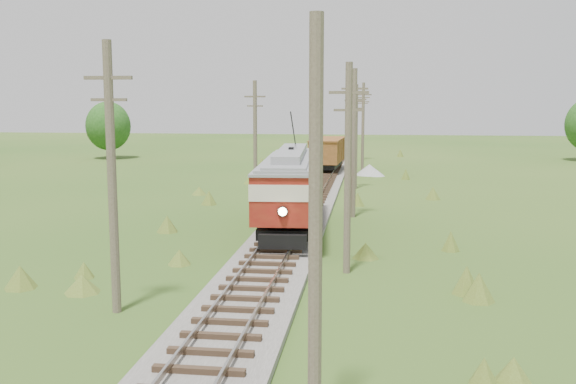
# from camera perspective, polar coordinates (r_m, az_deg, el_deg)

# --- Properties ---
(railbed_main) EXTENTS (3.60, 96.00, 0.57)m
(railbed_main) POSITION_cam_1_polar(r_m,az_deg,el_deg) (42.71, 1.62, -1.18)
(railbed_main) COLOR #605B54
(railbed_main) RESTS_ON ground
(streetcar) EXTENTS (3.88, 13.18, 5.97)m
(streetcar) POSITION_cam_1_polar(r_m,az_deg,el_deg) (34.37, 0.28, 0.87)
(streetcar) COLOR black
(streetcar) RESTS_ON ground
(gondola) EXTENTS (3.24, 8.76, 2.87)m
(gondola) POSITION_cam_1_polar(r_m,az_deg,el_deg) (63.55, 3.55, 3.59)
(gondola) COLOR black
(gondola) RESTS_ON ground
(gravel_pile) EXTENTS (2.88, 3.06, 1.05)m
(gravel_pile) POSITION_cam_1_polar(r_m,az_deg,el_deg) (62.11, 7.34, 1.94)
(gravel_pile) COLOR gray
(gravel_pile) RESTS_ON ground
(utility_pole_r_1) EXTENTS (0.30, 0.30, 8.80)m
(utility_pole_r_1) POSITION_cam_1_polar(r_m,az_deg,el_deg) (13.26, 2.45, -3.47)
(utility_pole_r_1) COLOR brown
(utility_pole_r_1) RESTS_ON ground
(utility_pole_r_2) EXTENTS (1.60, 0.30, 8.60)m
(utility_pole_r_2) POSITION_cam_1_polar(r_m,az_deg,el_deg) (26.09, 5.35, 2.25)
(utility_pole_r_2) COLOR brown
(utility_pole_r_2) RESTS_ON ground
(utility_pole_r_3) EXTENTS (1.60, 0.30, 9.00)m
(utility_pole_r_3) POSITION_cam_1_polar(r_m,az_deg,el_deg) (39.03, 5.89, 4.47)
(utility_pole_r_3) COLOR brown
(utility_pole_r_3) RESTS_ON ground
(utility_pole_r_4) EXTENTS (1.60, 0.30, 8.40)m
(utility_pole_r_4) POSITION_cam_1_polar(r_m,az_deg,el_deg) (52.03, 6.05, 5.02)
(utility_pole_r_4) COLOR brown
(utility_pole_r_4) RESTS_ON ground
(utility_pole_r_5) EXTENTS (1.60, 0.30, 8.90)m
(utility_pole_r_5) POSITION_cam_1_polar(r_m,az_deg,el_deg) (65.00, 6.68, 5.83)
(utility_pole_r_5) COLOR brown
(utility_pole_r_5) RESTS_ON ground
(utility_pole_r_6) EXTENTS (1.60, 0.30, 8.70)m
(utility_pole_r_6) POSITION_cam_1_polar(r_m,az_deg,el_deg) (77.99, 6.66, 6.12)
(utility_pole_r_6) COLOR brown
(utility_pole_r_6) RESTS_ON ground
(utility_pole_l_a) EXTENTS (1.60, 0.30, 9.00)m
(utility_pole_l_a) POSITION_cam_1_polar(r_m,az_deg,el_deg) (21.78, -15.39, 1.39)
(utility_pole_l_a) COLOR brown
(utility_pole_l_a) RESTS_ON ground
(utility_pole_l_b) EXTENTS (1.60, 0.30, 8.60)m
(utility_pole_l_b) POSITION_cam_1_polar(r_m,az_deg,el_deg) (48.80, -2.94, 4.97)
(utility_pole_l_b) COLOR brown
(utility_pole_l_b) RESTS_ON ground
(tree_mid_a) EXTENTS (5.46, 5.46, 7.03)m
(tree_mid_a) POSITION_cam_1_polar(r_m,az_deg,el_deg) (82.54, -15.69, 5.67)
(tree_mid_a) COLOR #38281C
(tree_mid_a) RESTS_ON ground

